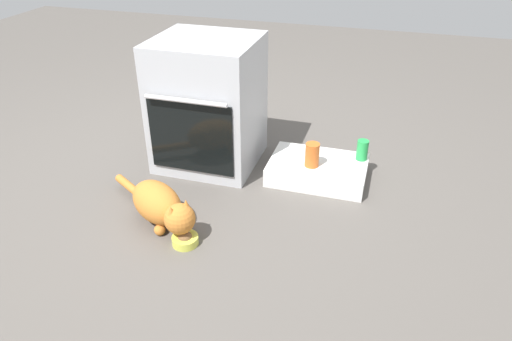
{
  "coord_description": "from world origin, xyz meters",
  "views": [
    {
      "loc": [
        1.05,
        -2.01,
        1.46
      ],
      "look_at": [
        0.46,
        -0.05,
        0.25
      ],
      "focal_mm": 33.16,
      "sensor_mm": 36.0,
      "label": 1
    }
  ],
  "objects": [
    {
      "name": "pantry_cabinet",
      "position": [
        0.71,
        0.37,
        0.05
      ],
      "size": [
        0.56,
        0.38,
        0.11
      ],
      "primitive_type": "cube",
      "color": "white",
      "rests_on": "ground"
    },
    {
      "name": "food_bowl",
      "position": [
        0.21,
        -0.41,
        0.03
      ],
      "size": [
        0.13,
        0.13,
        0.07
      ],
      "color": "#D1D14C",
      "rests_on": "ground"
    },
    {
      "name": "ground",
      "position": [
        0.0,
        0.0,
        0.0
      ],
      "size": [
        8.0,
        8.0,
        0.0
      ],
      "primitive_type": "plane",
      "color": "#56514C"
    },
    {
      "name": "soda_can",
      "position": [
        0.94,
        0.48,
        0.17
      ],
      "size": [
        0.07,
        0.07,
        0.12
      ],
      "primitive_type": "cylinder",
      "color": "green",
      "rests_on": "pantry_cabinet"
    },
    {
      "name": "sauce_jar",
      "position": [
        0.68,
        0.32,
        0.18
      ],
      "size": [
        0.08,
        0.08,
        0.14
      ],
      "primitive_type": "cylinder",
      "color": "#D16023",
      "rests_on": "pantry_cabinet"
    },
    {
      "name": "oven",
      "position": [
        0.03,
        0.4,
        0.38
      ],
      "size": [
        0.58,
        0.59,
        0.76
      ],
      "color": "#B7BABF",
      "rests_on": "ground"
    },
    {
      "name": "cat",
      "position": [
        0.04,
        -0.3,
        0.12
      ],
      "size": [
        0.63,
        0.44,
        0.22
      ],
      "rotation": [
        0.0,
        0.0,
        -0.57
      ],
      "color": "#C6752D",
      "rests_on": "ground"
    }
  ]
}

